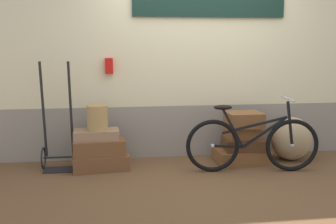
{
  "coord_description": "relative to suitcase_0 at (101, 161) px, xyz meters",
  "views": [
    {
      "loc": [
        -1.06,
        -4.39,
        1.52
      ],
      "look_at": [
        -0.43,
        0.28,
        0.71
      ],
      "focal_mm": 41.82,
      "sensor_mm": 36.0,
      "label": 1
    }
  ],
  "objects": [
    {
      "name": "suitcase_0",
      "position": [
        0.0,
        0.0,
        0.0
      ],
      "size": [
        0.72,
        0.48,
        0.18
      ],
      "primitive_type": "cube",
      "rotation": [
        0.0,
        0.0,
        0.12
      ],
      "color": "brown",
      "rests_on": "ground"
    },
    {
      "name": "luggage_trolley",
      "position": [
        -0.51,
        0.08,
        0.23
      ],
      "size": [
        0.41,
        0.36,
        1.33
      ],
      "color": "black",
      "rests_on": "ground"
    },
    {
      "name": "suitcase_2",
      "position": [
        -0.04,
        0.02,
        0.34
      ],
      "size": [
        0.56,
        0.33,
        0.12
      ],
      "primitive_type": "cube",
      "rotation": [
        0.0,
        0.0,
        0.04
      ],
      "color": "#937051",
      "rests_on": "suitcase_1"
    },
    {
      "name": "suitcase_4",
      "position": [
        1.84,
        0.03,
        0.16
      ],
      "size": [
        0.56,
        0.47,
        0.15
      ],
      "primitive_type": "cube",
      "rotation": [
        0.0,
        0.0,
        -0.08
      ],
      "color": "#4C2D19",
      "rests_on": "suitcase_3"
    },
    {
      "name": "burlap_sack",
      "position": [
        2.5,
        0.05,
        0.2
      ],
      "size": [
        0.54,
        0.46,
        0.58
      ],
      "primitive_type": "ellipsoid",
      "color": "tan",
      "rests_on": "ground"
    },
    {
      "name": "wicker_basket",
      "position": [
        -0.02,
        0.03,
        0.55
      ],
      "size": [
        0.25,
        0.25,
        0.3
      ],
      "primitive_type": "cylinder",
      "color": "#A8844C",
      "rests_on": "suitcase_2"
    },
    {
      "name": "suitcase_3",
      "position": [
        1.81,
        0.03,
        -0.0
      ],
      "size": [
        0.68,
        0.5,
        0.17
      ],
      "primitive_type": "cube",
      "rotation": [
        0.0,
        0.0,
        0.05
      ],
      "color": "brown",
      "rests_on": "ground"
    },
    {
      "name": "suitcase_1",
      "position": [
        -0.01,
        0.0,
        0.19
      ],
      "size": [
        0.65,
        0.41,
        0.19
      ],
      "primitive_type": "cube",
      "rotation": [
        0.0,
        0.0,
        0.09
      ],
      "color": "brown",
      "rests_on": "suitcase_0"
    },
    {
      "name": "bicycle",
      "position": [
        1.81,
        -0.35,
        0.25
      ],
      "size": [
        1.6,
        0.46,
        0.9
      ],
      "color": "black",
      "rests_on": "ground"
    },
    {
      "name": "suitcase_5",
      "position": [
        1.82,
        0.03,
        0.31
      ],
      "size": [
        0.44,
        0.34,
        0.15
      ],
      "primitive_type": "cube",
      "rotation": [
        0.0,
        0.0,
        0.1
      ],
      "color": "brown",
      "rests_on": "suitcase_4"
    },
    {
      "name": "ground",
      "position": [
        1.26,
        -0.35,
        -0.12
      ],
      "size": [
        9.29,
        5.2,
        0.06
      ],
      "primitive_type": "cube",
      "color": "brown"
    },
    {
      "name": "suitcase_6",
      "position": [
        1.82,
        0.01,
        0.48
      ],
      "size": [
        0.45,
        0.38,
        0.19
      ],
      "primitive_type": "cube",
      "rotation": [
        0.0,
        0.0,
        0.02
      ],
      "color": "brown",
      "rests_on": "suitcase_5"
    },
    {
      "name": "station_building",
      "position": [
        1.27,
        0.5,
        1.34
      ],
      "size": [
        7.29,
        0.74,
        2.86
      ],
      "color": "gray",
      "rests_on": "ground"
    }
  ]
}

